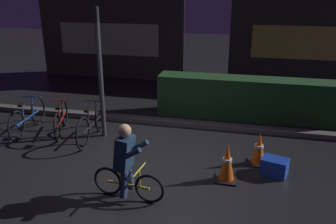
% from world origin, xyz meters
% --- Properties ---
extents(ground_plane, '(40.00, 40.00, 0.00)m').
position_xyz_m(ground_plane, '(0.00, 0.00, 0.00)').
color(ground_plane, black).
extents(sidewalk_curb, '(12.00, 0.24, 0.12)m').
position_xyz_m(sidewalk_curb, '(0.00, 2.20, 0.06)').
color(sidewalk_curb, '#56544F').
rests_on(sidewalk_curb, ground).
extents(hedge_row, '(4.80, 0.70, 1.03)m').
position_xyz_m(hedge_row, '(1.80, 3.10, 0.51)').
color(hedge_row, '#214723').
rests_on(hedge_row, ground).
extents(storefront_left, '(5.25, 0.54, 4.37)m').
position_xyz_m(storefront_left, '(-3.32, 6.50, 2.17)').
color(storefront_left, '#42382D').
rests_on(storefront_left, ground).
extents(storefront_right, '(5.00, 0.54, 4.01)m').
position_xyz_m(storefront_right, '(3.38, 7.20, 1.99)').
color(storefront_right, '#383330').
rests_on(storefront_right, ground).
extents(street_post, '(0.10, 0.10, 2.78)m').
position_xyz_m(street_post, '(-1.41, 1.20, 1.39)').
color(street_post, '#2D2D33').
rests_on(street_post, ground).
extents(parked_bike_leftmost, '(0.46, 1.66, 0.77)m').
position_xyz_m(parked_bike_leftmost, '(-3.17, 1.02, 0.35)').
color(parked_bike_leftmost, black).
rests_on(parked_bike_leftmost, ground).
extents(parked_bike_left_mid, '(0.59, 1.48, 0.72)m').
position_xyz_m(parked_bike_left_mid, '(-2.41, 1.14, 0.33)').
color(parked_bike_left_mid, black).
rests_on(parked_bike_left_mid, ground).
extents(parked_bike_center_left, '(0.46, 1.72, 0.79)m').
position_xyz_m(parked_bike_center_left, '(-1.57, 0.97, 0.36)').
color(parked_bike_center_left, black).
rests_on(parked_bike_center_left, ground).
extents(traffic_cone_near, '(0.36, 0.36, 0.68)m').
position_xyz_m(traffic_cone_near, '(1.39, -0.10, 0.33)').
color(traffic_cone_near, black).
rests_on(traffic_cone_near, ground).
extents(traffic_cone_far, '(0.36, 0.36, 0.62)m').
position_xyz_m(traffic_cone_far, '(1.92, 0.64, 0.30)').
color(traffic_cone_far, black).
rests_on(traffic_cone_far, ground).
extents(blue_crate, '(0.51, 0.43, 0.30)m').
position_xyz_m(blue_crate, '(2.20, 0.30, 0.15)').
color(blue_crate, '#193DB7').
rests_on(blue_crate, ground).
extents(cyclist, '(1.19, 0.55, 1.25)m').
position_xyz_m(cyclist, '(-0.07, -0.99, 0.63)').
color(cyclist, black).
rests_on(cyclist, ground).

